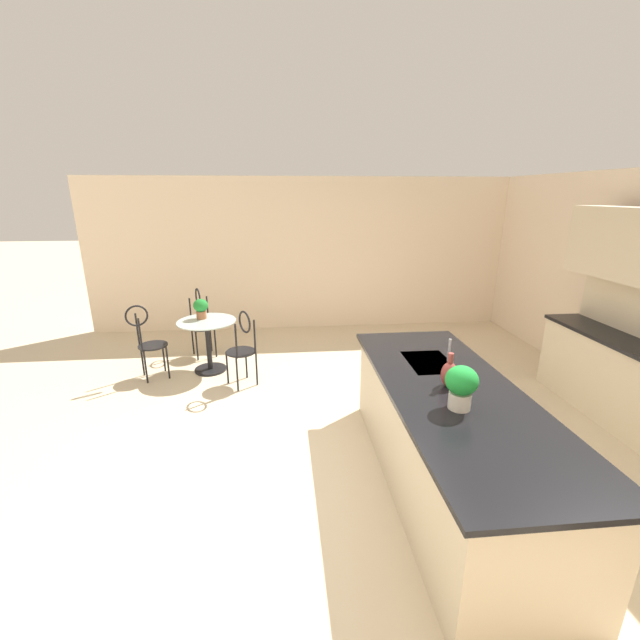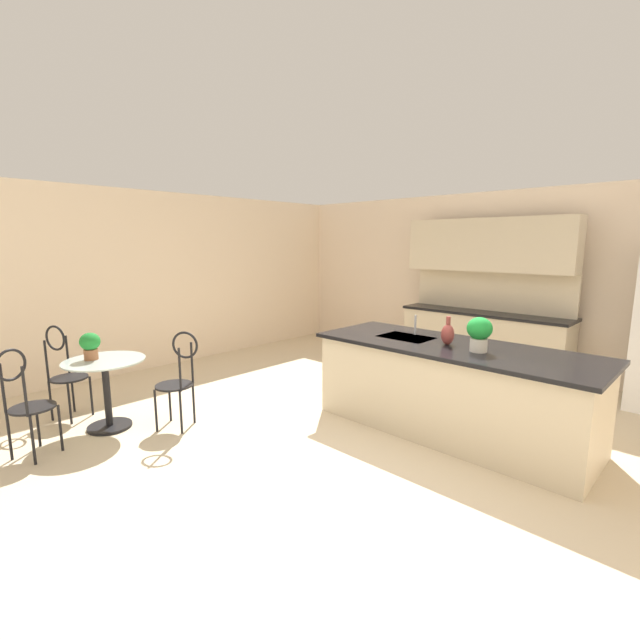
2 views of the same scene
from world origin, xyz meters
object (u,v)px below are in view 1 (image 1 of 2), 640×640
chair_by_island (242,345)px  vase_on_counter (449,374)px  chair_near_window (147,338)px  potted_plant_counter_near (461,385)px  potted_plant_on_table (201,307)px  bistro_table (208,341)px  chair_toward_desk (201,319)px

chair_by_island → vase_on_counter: bearing=41.9°
chair_near_window → vase_on_counter: bearing=52.3°
chair_near_window → chair_by_island: same height
chair_by_island → potted_plant_counter_near: bearing=36.6°
potted_plant_on_table → bistro_table: bearing=36.6°
chair_toward_desk → potted_plant_on_table: bearing=12.5°
bistro_table → potted_plant_on_table: 0.48m
potted_plant_counter_near → potted_plant_on_table: bearing=-142.0°
chair_toward_desk → potted_plant_counter_near: potted_plant_counter_near is taller
chair_near_window → potted_plant_on_table: bearing=113.3°
chair_toward_desk → vase_on_counter: vase_on_counter is taller
chair_near_window → potted_plant_on_table: chair_near_window is taller
chair_toward_desk → potted_plant_counter_near: size_ratio=3.18×
potted_plant_on_table → vase_on_counter: 3.65m
chair_toward_desk → chair_near_window: bearing=-34.5°
bistro_table → chair_by_island: (0.54, 0.53, 0.13)m
bistro_table → potted_plant_counter_near: size_ratio=2.44×
chair_near_window → chair_toward_desk: same height
chair_by_island → chair_toward_desk: size_ratio=1.00×
potted_plant_counter_near → chair_by_island: bearing=-143.4°
vase_on_counter → potted_plant_counter_near: bearing=-9.8°
vase_on_counter → potted_plant_on_table: bearing=-137.8°
bistro_table → chair_by_island: bearing=44.2°
chair_toward_desk → potted_plant_on_table: (0.52, 0.12, 0.33)m
bistro_table → chair_toward_desk: (-0.63, -0.20, 0.13)m
potted_plant_on_table → potted_plant_counter_near: size_ratio=0.86×
bistro_table → chair_near_window: (0.18, -0.76, 0.13)m
chair_by_island → potted_plant_on_table: 0.95m
chair_near_window → vase_on_counter: 3.97m
chair_near_window → potted_plant_counter_near: size_ratio=3.18×
chair_by_island → potted_plant_counter_near: potted_plant_counter_near is taller
chair_by_island → vase_on_counter: vase_on_counter is taller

